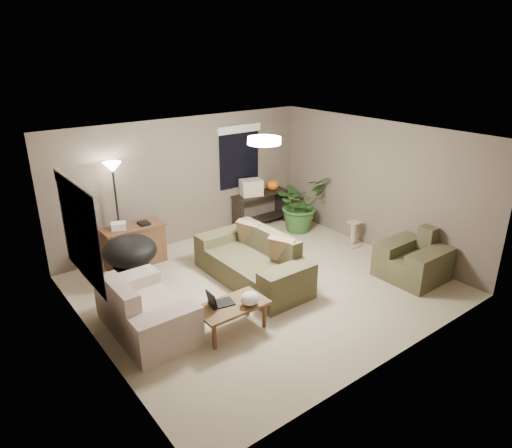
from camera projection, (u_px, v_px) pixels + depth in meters
room_shell at (264, 216)px, 7.19m from camera, size 5.50×5.50×5.50m
main_sofa at (254, 264)px, 7.73m from camera, size 0.95×2.20×0.85m
throw_pillows at (265, 241)px, 7.75m from camera, size 0.39×1.40×0.47m
loveseat at (145, 313)px, 6.32m from camera, size 0.90×1.60×0.85m
armchair at (413, 262)px, 7.82m from camera, size 0.95×1.00×0.85m
coffee_table at (232, 308)px, 6.32m from camera, size 1.00×0.55×0.42m
laptop at (217, 302)px, 6.25m from camera, size 0.38×0.29×0.24m
plastic_bag at (250, 298)px, 6.26m from camera, size 0.33×0.32×0.19m
desk at (135, 245)px, 8.28m from camera, size 1.10×0.50×0.75m
desk_papers at (124, 225)px, 8.02m from camera, size 0.69×0.30×0.12m
console_table at (260, 206)px, 10.08m from camera, size 1.30×0.40×0.75m
pumpkin at (273, 185)px, 10.12m from camera, size 0.29×0.29×0.23m
cardboard_box at (251, 188)px, 9.77m from camera, size 0.53×0.46×0.34m
papasan_chair at (130, 255)px, 7.66m from camera, size 0.97×0.97×0.80m
floor_lamp at (114, 180)px, 7.84m from camera, size 0.32×0.32×1.91m
ceiling_fixture at (264, 141)px, 6.75m from camera, size 0.50×0.50×0.10m
houseplant at (300, 209)px, 9.81m from camera, size 1.08×1.20×0.94m
cat_scratching_post at (353, 235)px, 9.13m from camera, size 0.32×0.32×0.50m
window_left at (77, 215)px, 5.67m from camera, size 0.05×1.56×1.33m
window_back at (239, 146)px, 9.56m from camera, size 1.06×0.05×1.33m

